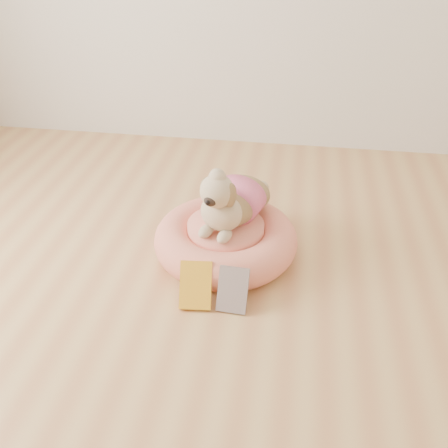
# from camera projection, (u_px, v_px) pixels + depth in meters

# --- Properties ---
(floor) EXTENTS (4.50, 4.50, 0.00)m
(floor) POSITION_uv_depth(u_px,v_px,m) (144.00, 432.00, 1.54)
(floor) COLOR tan
(floor) RESTS_ON ground
(pet_bed) EXTENTS (0.65, 0.65, 0.17)m
(pet_bed) POSITION_uv_depth(u_px,v_px,m) (226.00, 240.00, 2.27)
(pet_bed) COLOR #EF7E5D
(pet_bed) RESTS_ON floor
(dog) EXTENTS (0.42, 0.51, 0.32)m
(dog) POSITION_uv_depth(u_px,v_px,m) (231.00, 190.00, 2.15)
(dog) COLOR brown
(dog) RESTS_ON pet_bed
(book_yellow) EXTENTS (0.14, 0.15, 0.17)m
(book_yellow) POSITION_uv_depth(u_px,v_px,m) (196.00, 285.00, 2.00)
(book_yellow) COLOR #F2F419
(book_yellow) RESTS_ON floor
(book_white) EXTENTS (0.12, 0.11, 0.17)m
(book_white) POSITION_uv_depth(u_px,v_px,m) (233.00, 290.00, 1.97)
(book_white) COLOR white
(book_white) RESTS_ON floor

